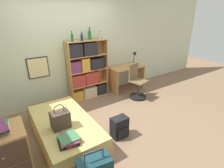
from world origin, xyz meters
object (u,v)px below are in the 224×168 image
(book_stack_on_bed, at_px, (69,139))
(desk_chair, at_px, (137,87))
(desk, at_px, (126,74))
(bookcase, at_px, (87,72))
(bottle_green, at_px, (72,37))
(bottle_clear, at_px, (90,35))
(bottle_brown, at_px, (82,37))
(backpack, at_px, (120,127))
(dresser, at_px, (5,156))
(bed, at_px, (64,128))
(bottle_blue, at_px, (100,36))
(desk_lamp, at_px, (135,55))
(handbag, at_px, (60,119))

(book_stack_on_bed, bearing_deg, desk_chair, 25.93)
(desk, bearing_deg, bookcase, 173.91)
(bottle_green, xyz_separation_m, bottle_clear, (0.48, 0.06, 0.02))
(bottle_brown, bearing_deg, backpack, -95.22)
(book_stack_on_bed, height_order, bottle_brown, bottle_brown)
(dresser, bearing_deg, bookcase, 39.09)
(bed, xyz_separation_m, bottle_green, (0.78, 1.25, 1.43))
(book_stack_on_bed, height_order, bottle_blue, bottle_blue)
(bottle_green, height_order, bottle_clear, bottle_clear)
(bottle_green, height_order, backpack, bottle_green)
(book_stack_on_bed, relative_size, bottle_clear, 1.31)
(desk, bearing_deg, backpack, -131.05)
(bottle_brown, height_order, bottle_blue, bottle_brown)
(bed, height_order, bottle_brown, bottle_brown)
(bottle_brown, xyz_separation_m, desk_lamp, (1.61, -0.08, -0.62))
(bed, height_order, desk, desk)
(bottle_brown, height_order, bottle_clear, bottle_clear)
(desk_lamp, bearing_deg, bottle_brown, 177.12)
(bottle_green, bearing_deg, desk, -4.35)
(dresser, bearing_deg, bottle_brown, 39.84)
(bottle_blue, bearing_deg, backpack, -110.05)
(bottle_brown, bearing_deg, desk_chair, -31.19)
(bottle_green, relative_size, bottle_blue, 1.16)
(bottle_clear, bearing_deg, bottle_brown, -164.61)
(dresser, relative_size, desk, 0.75)
(bookcase, distance_m, desk, 1.24)
(desk_chair, bearing_deg, desk, 79.63)
(bottle_clear, bearing_deg, backpack, -102.41)
(handbag, xyz_separation_m, bottle_brown, (1.12, 1.44, 1.07))
(bed, distance_m, bottle_brown, 2.14)
(dresser, xyz_separation_m, desk, (3.24, 1.52, 0.10))
(handbag, height_order, bookcase, bookcase)
(book_stack_on_bed, distance_m, desk_chair, 2.58)
(bottle_clear, distance_m, desk_lamp, 1.52)
(dresser, height_order, desk_chair, desk_chair)
(bottle_blue, bearing_deg, bottle_green, 179.16)
(handbag, distance_m, bookcase, 1.90)
(dresser, bearing_deg, desk, 25.15)
(desk_lamp, relative_size, backpack, 1.10)
(dresser, bearing_deg, handbag, 12.62)
(desk_lamp, bearing_deg, bottle_green, 177.16)
(bottle_brown, bearing_deg, bed, -129.36)
(desk, relative_size, backpack, 2.55)
(desk_lamp, relative_size, desk_chair, 0.47)
(desk_chair, bearing_deg, handbag, -162.45)
(bottle_green, bearing_deg, bottle_brown, -2.55)
(book_stack_on_bed, xyz_separation_m, bookcase, (1.22, 1.87, 0.30))
(desk, distance_m, desk_chair, 0.64)
(dresser, bearing_deg, bottle_blue, 33.74)
(bottle_clear, bearing_deg, dresser, -142.32)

